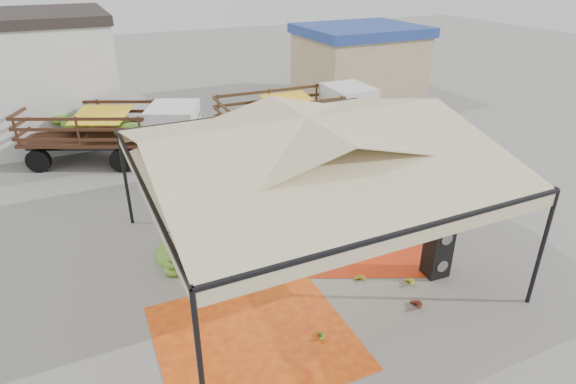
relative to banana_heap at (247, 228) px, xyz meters
name	(u,v)px	position (x,y,z in m)	size (l,w,h in m)	color
ground	(305,257)	(1.21, -1.27, -0.55)	(90.00, 90.00, 0.00)	slate
canopy_tent	(307,145)	(1.21, -1.27, 2.75)	(8.10, 8.10, 4.00)	black
building_tan	(359,64)	(11.21, 11.73, 1.52)	(6.30, 5.30, 4.10)	tan
tarp_left	(254,336)	(-1.21, -3.56, -0.55)	(4.11, 3.92, 0.01)	orange
tarp_right	(363,236)	(3.25, -1.05, -0.55)	(3.89, 4.08, 0.01)	red
banana_heap	(247,228)	(0.00, 0.00, 0.00)	(5.15, 4.23, 1.10)	#397919
hand_yellow_a	(407,281)	(3.00, -3.48, -0.45)	(0.45, 0.37, 0.21)	gold
hand_yellow_b	(360,279)	(1.96, -2.88, -0.46)	(0.41, 0.34, 0.19)	#AF9223
hand_red_a	(414,304)	(2.56, -4.28, -0.44)	(0.50, 0.41, 0.23)	#5B2614
hand_red_b	(445,261)	(4.49, -3.20, -0.45)	(0.46, 0.38, 0.21)	#5E2015
hand_green	(318,335)	(0.03, -4.20, -0.46)	(0.39, 0.32, 0.18)	#51861C
hanging_bunches	(270,175)	(0.27, -1.16, 2.07)	(4.74, 0.24, 0.20)	#427217
speaker_stack	(438,248)	(3.93, -3.42, 0.26)	(0.62, 0.55, 1.62)	black
banana_leaves	(218,251)	(-0.86, 0.05, -0.55)	(0.96, 1.36, 3.70)	#34721E
vendor	(258,168)	(1.65, 3.21, 0.30)	(0.62, 0.41, 1.71)	gray
truck_left	(119,128)	(-2.27, 7.99, 0.86)	(7.02, 4.88, 2.29)	#492818
truck_right	(304,112)	(5.26, 6.79, 0.88)	(6.83, 2.53, 2.32)	#472C17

